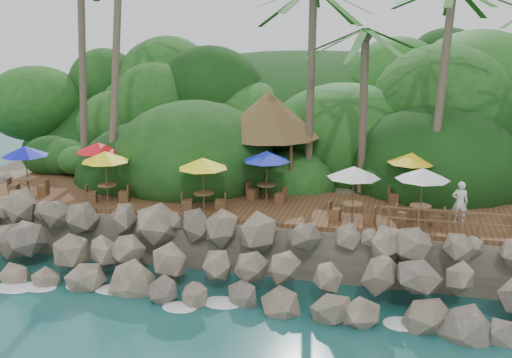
# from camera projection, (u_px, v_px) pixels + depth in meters

# --- Properties ---
(ground) EXTENTS (140.00, 140.00, 0.00)m
(ground) POSITION_uv_depth(u_px,v_px,m) (215.00, 311.00, 21.69)
(ground) COLOR #19514F
(ground) RESTS_ON ground
(land_base) EXTENTS (32.00, 25.20, 2.10)m
(land_base) POSITION_uv_depth(u_px,v_px,m) (296.00, 176.00, 36.44)
(land_base) COLOR gray
(land_base) RESTS_ON ground
(jungle_hill) EXTENTS (44.80, 28.00, 15.40)m
(jungle_hill) POSITION_uv_depth(u_px,v_px,m) (315.00, 165.00, 43.75)
(jungle_hill) COLOR #143811
(jungle_hill) RESTS_ON ground
(seawall) EXTENTS (29.00, 4.00, 2.30)m
(seawall) POSITION_uv_depth(u_px,v_px,m) (231.00, 261.00, 23.28)
(seawall) COLOR gray
(seawall) RESTS_ON ground
(terrace) EXTENTS (26.00, 5.00, 0.20)m
(terrace) POSITION_uv_depth(u_px,v_px,m) (256.00, 205.00, 26.77)
(terrace) COLOR brown
(terrace) RESTS_ON land_base
(jungle_foliage) EXTENTS (44.00, 16.00, 12.00)m
(jungle_foliage) POSITION_uv_depth(u_px,v_px,m) (293.00, 197.00, 35.77)
(jungle_foliage) COLOR #143811
(jungle_foliage) RESTS_ON ground
(foam_line) EXTENTS (25.20, 0.80, 0.06)m
(foam_line) POSITION_uv_depth(u_px,v_px,m) (218.00, 306.00, 21.97)
(foam_line) COLOR white
(foam_line) RESTS_ON ground
(palapa) EXTENTS (5.04, 5.04, 4.60)m
(palapa) POSITION_uv_depth(u_px,v_px,m) (269.00, 114.00, 29.11)
(palapa) COLOR brown
(palapa) RESTS_ON ground
(dining_clusters) EXTENTS (24.53, 5.32, 2.30)m
(dining_clusters) POSITION_uv_depth(u_px,v_px,m) (261.00, 165.00, 25.52)
(dining_clusters) COLOR brown
(dining_clusters) RESTS_ON terrace
(railing) EXTENTS (6.10, 0.10, 1.00)m
(railing) POSITION_uv_depth(u_px,v_px,m) (464.00, 222.00, 22.36)
(railing) COLOR brown
(railing) RESTS_ON terrace
(waiter) EXTENTS (0.64, 0.42, 1.73)m
(waiter) POSITION_uv_depth(u_px,v_px,m) (460.00, 203.00, 23.81)
(waiter) COLOR white
(waiter) RESTS_ON terrace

